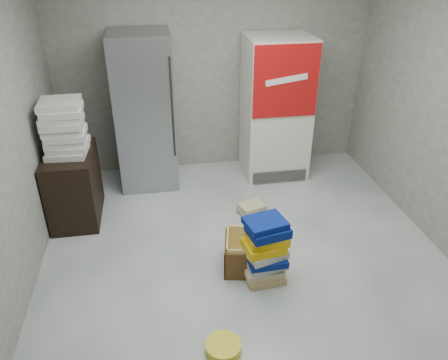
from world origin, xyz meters
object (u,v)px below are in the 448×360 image
Objects in this scene: steel_fridge at (145,112)px; wood_shelf at (74,186)px; coke_cooler at (276,108)px; phonebook_stack_main at (265,251)px; cardboard_box at (247,255)px.

steel_fridge reaches higher than wood_shelf.
coke_cooler reaches higher than phonebook_stack_main.
phonebook_stack_main is at bearing -64.34° from steel_fridge.
steel_fridge is at bearing 41.31° from wood_shelf.
steel_fridge is 3.82× the size of cardboard_box.
steel_fridge is 1.06× the size of coke_cooler.
steel_fridge is at bearing 179.82° from coke_cooler.
phonebook_stack_main is at bearing -106.95° from coke_cooler.
coke_cooler is 3.62× the size of cardboard_box.
coke_cooler is 2.18m from cardboard_box.
coke_cooler is at bearing 16.28° from wood_shelf.
phonebook_stack_main is (-0.64, -2.10, -0.58)m from coke_cooler.
coke_cooler is 2.25× the size of wood_shelf.
wood_shelf is at bearing 134.57° from phonebook_stack_main.
steel_fridge is at bearing 126.33° from cardboard_box.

